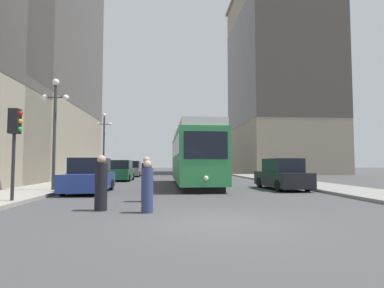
{
  "coord_description": "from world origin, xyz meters",
  "views": [
    {
      "loc": [
        -1.28,
        -7.95,
        1.54
      ],
      "look_at": [
        0.14,
        10.85,
        2.71
      ],
      "focal_mm": 29.17,
      "sensor_mm": 36.0,
      "label": 1
    }
  ],
  "objects_px": {
    "transit_bus": "(207,160)",
    "parked_car_left_far": "(90,177)",
    "pedestrian_crossing_far": "(101,185)",
    "traffic_light_near_left": "(15,130)",
    "pedestrian_crossing_near": "(147,188)",
    "streetcar": "(194,155)",
    "lamp_post_left_near": "(55,117)",
    "lamp_post_left_far": "(104,136)",
    "parked_car_left_mid": "(133,169)",
    "parked_car_right_far": "(282,175)",
    "parked_car_left_near": "(122,171)",
    "pedestrian_on_sidewalk": "(146,181)"
  },
  "relations": [
    {
      "from": "streetcar",
      "to": "lamp_post_left_far",
      "type": "xyz_separation_m",
      "value": [
        -7.79,
        8.1,
        2.0
      ]
    },
    {
      "from": "transit_bus",
      "to": "pedestrian_on_sidewalk",
      "type": "xyz_separation_m",
      "value": [
        -5.53,
        -25.09,
        -1.11
      ]
    },
    {
      "from": "pedestrian_crossing_far",
      "to": "traffic_light_near_left",
      "type": "xyz_separation_m",
      "value": [
        -3.62,
        1.77,
        1.96
      ]
    },
    {
      "from": "pedestrian_crossing_near",
      "to": "traffic_light_near_left",
      "type": "relative_size",
      "value": 0.47
    },
    {
      "from": "transit_bus",
      "to": "parked_car_left_far",
      "type": "xyz_separation_m",
      "value": [
        -8.77,
        -20.99,
        -1.1
      ]
    },
    {
      "from": "parked_car_left_mid",
      "to": "parked_car_right_far",
      "type": "relative_size",
      "value": 1.0
    },
    {
      "from": "parked_car_right_far",
      "to": "parked_car_left_far",
      "type": "bearing_deg",
      "value": 3.16
    },
    {
      "from": "pedestrian_crossing_near",
      "to": "traffic_light_near_left",
      "type": "height_order",
      "value": "traffic_light_near_left"
    },
    {
      "from": "transit_bus",
      "to": "lamp_post_left_far",
      "type": "height_order",
      "value": "lamp_post_left_far"
    },
    {
      "from": "parked_car_left_near",
      "to": "parked_car_left_mid",
      "type": "relative_size",
      "value": 0.9
    },
    {
      "from": "pedestrian_crossing_near",
      "to": "lamp_post_left_near",
      "type": "bearing_deg",
      "value": 155.05
    },
    {
      "from": "pedestrian_on_sidewalk",
      "to": "transit_bus",
      "type": "bearing_deg",
      "value": 9.38
    },
    {
      "from": "pedestrian_on_sidewalk",
      "to": "traffic_light_near_left",
      "type": "height_order",
      "value": "traffic_light_near_left"
    },
    {
      "from": "lamp_post_left_near",
      "to": "lamp_post_left_far",
      "type": "height_order",
      "value": "lamp_post_left_far"
    },
    {
      "from": "transit_bus",
      "to": "lamp_post_left_far",
      "type": "distance_m",
      "value": 13.64
    },
    {
      "from": "pedestrian_crossing_near",
      "to": "parked_car_right_far",
      "type": "bearing_deg",
      "value": 75.64
    },
    {
      "from": "parked_car_right_far",
      "to": "parked_car_left_far",
      "type": "xyz_separation_m",
      "value": [
        -10.82,
        -1.19,
        0.0
      ]
    },
    {
      "from": "streetcar",
      "to": "parked_car_right_far",
      "type": "height_order",
      "value": "streetcar"
    },
    {
      "from": "pedestrian_crossing_near",
      "to": "lamp_post_left_far",
      "type": "height_order",
      "value": "lamp_post_left_far"
    },
    {
      "from": "parked_car_left_far",
      "to": "lamp_post_left_near",
      "type": "xyz_separation_m",
      "value": [
        -1.9,
        0.11,
        3.15
      ]
    },
    {
      "from": "parked_car_right_far",
      "to": "lamp_post_left_near",
      "type": "relative_size",
      "value": 0.8
    },
    {
      "from": "streetcar",
      "to": "traffic_light_near_left",
      "type": "relative_size",
      "value": 3.59
    },
    {
      "from": "parked_car_right_far",
      "to": "lamp_post_left_near",
      "type": "height_order",
      "value": "lamp_post_left_near"
    },
    {
      "from": "parked_car_left_far",
      "to": "pedestrian_crossing_near",
      "type": "xyz_separation_m",
      "value": [
        3.47,
        -6.94,
        -0.08
      ]
    },
    {
      "from": "pedestrian_on_sidewalk",
      "to": "pedestrian_crossing_far",
      "type": "bearing_deg",
      "value": 171.85
    },
    {
      "from": "parked_car_right_far",
      "to": "pedestrian_crossing_near",
      "type": "xyz_separation_m",
      "value": [
        -7.35,
        -8.13,
        -0.08
      ]
    },
    {
      "from": "streetcar",
      "to": "lamp_post_left_near",
      "type": "bearing_deg",
      "value": -150.52
    },
    {
      "from": "parked_car_left_near",
      "to": "transit_bus",
      "type": "bearing_deg",
      "value": 49.33
    },
    {
      "from": "streetcar",
      "to": "pedestrian_on_sidewalk",
      "type": "distance_m",
      "value": 9.25
    },
    {
      "from": "parked_car_left_near",
      "to": "streetcar",
      "type": "bearing_deg",
      "value": -46.7
    },
    {
      "from": "pedestrian_crossing_near",
      "to": "lamp_post_left_far",
      "type": "relative_size",
      "value": 0.27
    },
    {
      "from": "streetcar",
      "to": "pedestrian_crossing_far",
      "type": "bearing_deg",
      "value": -110.62
    },
    {
      "from": "parked_car_left_near",
      "to": "parked_car_left_mid",
      "type": "bearing_deg",
      "value": 91.16
    },
    {
      "from": "traffic_light_near_left",
      "to": "transit_bus",
      "type": "bearing_deg",
      "value": 67.78
    },
    {
      "from": "parked_car_left_far",
      "to": "pedestrian_crossing_far",
      "type": "height_order",
      "value": "parked_car_left_far"
    },
    {
      "from": "parked_car_left_far",
      "to": "lamp_post_left_near",
      "type": "height_order",
      "value": "lamp_post_left_near"
    },
    {
      "from": "lamp_post_left_near",
      "to": "traffic_light_near_left",
      "type": "bearing_deg",
      "value": -87.35
    },
    {
      "from": "pedestrian_on_sidewalk",
      "to": "traffic_light_near_left",
      "type": "distance_m",
      "value": 5.33
    },
    {
      "from": "pedestrian_on_sidewalk",
      "to": "streetcar",
      "type": "bearing_deg",
      "value": 5.04
    },
    {
      "from": "traffic_light_near_left",
      "to": "lamp_post_left_near",
      "type": "distance_m",
      "value": 4.87
    },
    {
      "from": "pedestrian_crossing_near",
      "to": "lamp_post_left_near",
      "type": "xyz_separation_m",
      "value": [
        -5.37,
        7.05,
        3.24
      ]
    },
    {
      "from": "parked_car_left_far",
      "to": "transit_bus",
      "type": "bearing_deg",
      "value": 68.02
    },
    {
      "from": "streetcar",
      "to": "parked_car_left_mid",
      "type": "height_order",
      "value": "streetcar"
    },
    {
      "from": "pedestrian_on_sidewalk",
      "to": "lamp_post_left_far",
      "type": "distance_m",
      "value": 17.95
    },
    {
      "from": "pedestrian_crossing_near",
      "to": "pedestrian_crossing_far",
      "type": "bearing_deg",
      "value": -172.36
    },
    {
      "from": "parked_car_left_near",
      "to": "traffic_light_near_left",
      "type": "distance_m",
      "value": 16.0
    },
    {
      "from": "transit_bus",
      "to": "pedestrian_on_sidewalk",
      "type": "height_order",
      "value": "transit_bus"
    },
    {
      "from": "pedestrian_crossing_near",
      "to": "streetcar",
      "type": "bearing_deg",
      "value": 105.98
    },
    {
      "from": "parked_car_right_far",
      "to": "pedestrian_on_sidewalk",
      "type": "bearing_deg",
      "value": 31.82
    },
    {
      "from": "lamp_post_left_near",
      "to": "pedestrian_on_sidewalk",
      "type": "bearing_deg",
      "value": -39.26
    }
  ]
}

